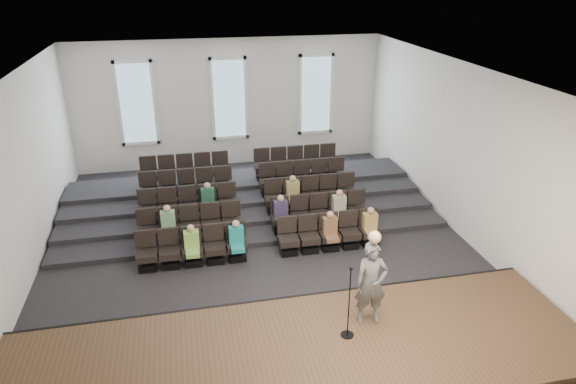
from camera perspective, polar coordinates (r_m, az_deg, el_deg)
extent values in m
plane|color=black|center=(14.99, -3.16, -6.00)|extent=(14.00, 14.00, 0.00)
cube|color=white|center=(13.24, -3.65, 13.18)|extent=(12.00, 14.00, 0.02)
cube|color=silver|center=(20.59, -6.54, 9.75)|extent=(12.00, 0.04, 5.00)
cube|color=silver|center=(7.90, 5.03, -14.99)|extent=(12.00, 0.04, 5.00)
cube|color=silver|center=(14.37, -27.81, 0.82)|extent=(0.04, 14.00, 5.00)
cube|color=silver|center=(15.93, 18.59, 4.45)|extent=(0.04, 14.00, 5.00)
cube|color=#4A331F|center=(10.76, 1.46, -18.11)|extent=(11.80, 3.60, 0.50)
cube|color=black|center=(12.10, -0.56, -12.64)|extent=(11.80, 0.06, 0.52)
cube|color=black|center=(17.00, -4.44, -1.96)|extent=(11.80, 4.80, 0.15)
cube|color=black|center=(17.44, -4.69, -1.01)|extent=(11.80, 3.75, 0.30)
cube|color=black|center=(17.88, -4.93, -0.10)|extent=(11.80, 2.70, 0.45)
cube|color=black|center=(18.33, -5.16, 0.76)|extent=(11.80, 1.65, 0.60)
cube|color=black|center=(14.34, -15.30, -7.93)|extent=(0.47, 0.43, 0.20)
cube|color=black|center=(14.19, -15.43, -6.86)|extent=(0.55, 0.50, 0.19)
cube|color=black|center=(14.17, -15.58, -5.01)|extent=(0.55, 0.08, 0.50)
cube|color=black|center=(14.31, -12.89, -7.74)|extent=(0.47, 0.43, 0.20)
cube|color=black|center=(14.15, -13.00, -6.67)|extent=(0.55, 0.50, 0.19)
cube|color=black|center=(14.14, -13.16, -4.81)|extent=(0.55, 0.08, 0.50)
cube|color=black|center=(14.30, -10.47, -7.54)|extent=(0.47, 0.43, 0.20)
cube|color=black|center=(14.14, -10.56, -6.46)|extent=(0.55, 0.50, 0.19)
cube|color=black|center=(14.13, -10.72, -4.60)|extent=(0.55, 0.08, 0.50)
cube|color=black|center=(14.31, -8.06, -7.32)|extent=(0.47, 0.43, 0.20)
cube|color=black|center=(14.15, -8.13, -6.25)|extent=(0.55, 0.50, 0.19)
cube|color=black|center=(14.14, -8.29, -4.39)|extent=(0.55, 0.08, 0.50)
cube|color=black|center=(14.35, -5.65, -7.10)|extent=(0.47, 0.43, 0.20)
cube|color=black|center=(14.19, -5.70, -6.02)|extent=(0.55, 0.50, 0.19)
cube|color=black|center=(14.18, -5.87, -4.17)|extent=(0.55, 0.08, 0.50)
cube|color=black|center=(14.54, 0.06, -6.51)|extent=(0.47, 0.43, 0.20)
cube|color=black|center=(14.39, 0.06, -5.44)|extent=(0.55, 0.50, 0.19)
cube|color=black|center=(14.38, -0.12, -3.62)|extent=(0.55, 0.08, 0.50)
cube|color=black|center=(14.67, 2.36, -6.25)|extent=(0.47, 0.43, 0.20)
cube|color=black|center=(14.51, 2.38, -5.19)|extent=(0.55, 0.50, 0.19)
cube|color=black|center=(14.50, 2.20, -3.38)|extent=(0.55, 0.08, 0.50)
cube|color=black|center=(14.81, 4.62, -5.99)|extent=(0.47, 0.43, 0.20)
cube|color=black|center=(14.66, 4.66, -4.94)|extent=(0.55, 0.50, 0.19)
cube|color=black|center=(14.65, 4.48, -3.15)|extent=(0.55, 0.08, 0.50)
cube|color=black|center=(14.98, 6.83, -5.73)|extent=(0.47, 0.43, 0.20)
cube|color=black|center=(14.83, 6.89, -4.68)|extent=(0.55, 0.50, 0.19)
cube|color=black|center=(14.82, 6.71, -2.91)|extent=(0.55, 0.08, 0.50)
cube|color=black|center=(15.17, 8.99, -5.46)|extent=(0.47, 0.43, 0.20)
cube|color=black|center=(15.02, 9.06, -4.43)|extent=(0.55, 0.50, 0.19)
cube|color=black|center=(15.01, 8.88, -2.68)|extent=(0.55, 0.08, 0.50)
cube|color=black|center=(15.18, -15.23, -5.40)|extent=(0.47, 0.43, 0.20)
cube|color=black|center=(15.04, -15.36, -4.36)|extent=(0.55, 0.50, 0.19)
cube|color=black|center=(15.04, -15.50, -2.61)|extent=(0.55, 0.08, 0.50)
cube|color=black|center=(15.15, -12.97, -5.21)|extent=(0.47, 0.43, 0.20)
cube|color=black|center=(15.00, -13.07, -4.18)|extent=(0.55, 0.50, 0.19)
cube|color=black|center=(15.01, -13.22, -2.42)|extent=(0.55, 0.08, 0.50)
cube|color=black|center=(15.13, -10.70, -5.02)|extent=(0.47, 0.43, 0.20)
cube|color=black|center=(14.99, -10.78, -3.98)|extent=(0.55, 0.50, 0.19)
cube|color=black|center=(15.00, -10.94, -2.23)|extent=(0.55, 0.08, 0.50)
cube|color=black|center=(15.15, -8.43, -4.82)|extent=(0.47, 0.43, 0.20)
cube|color=black|center=(15.00, -8.50, -3.78)|extent=(0.55, 0.50, 0.19)
cube|color=black|center=(15.01, -8.65, -2.03)|extent=(0.55, 0.08, 0.50)
cube|color=black|center=(15.18, -6.16, -4.62)|extent=(0.47, 0.43, 0.20)
cube|color=black|center=(15.04, -6.22, -3.58)|extent=(0.55, 0.50, 0.19)
cube|color=black|center=(15.05, -6.38, -1.83)|extent=(0.55, 0.08, 0.50)
cube|color=black|center=(15.37, -0.78, -4.10)|extent=(0.47, 0.43, 0.20)
cube|color=black|center=(15.23, -0.79, -3.07)|extent=(0.55, 0.50, 0.19)
cube|color=black|center=(15.23, -0.95, -1.34)|extent=(0.55, 0.08, 0.50)
cube|color=black|center=(15.49, 1.40, -3.88)|extent=(0.47, 0.43, 0.20)
cube|color=black|center=(15.35, 1.41, -2.85)|extent=(0.55, 0.50, 0.19)
cube|color=black|center=(15.35, 1.24, -1.14)|extent=(0.55, 0.08, 0.50)
cube|color=black|center=(15.62, 3.55, -3.65)|extent=(0.47, 0.43, 0.20)
cube|color=black|center=(15.48, 3.57, -2.63)|extent=(0.55, 0.50, 0.19)
cube|color=black|center=(15.49, 3.40, -0.94)|extent=(0.55, 0.08, 0.50)
cube|color=black|center=(15.78, 5.65, -3.43)|extent=(0.47, 0.43, 0.20)
cube|color=black|center=(15.65, 5.69, -2.42)|extent=(0.55, 0.50, 0.19)
cube|color=black|center=(15.65, 5.52, -0.74)|extent=(0.55, 0.08, 0.50)
cube|color=black|center=(15.96, 7.70, -3.21)|extent=(0.47, 0.43, 0.20)
cube|color=black|center=(15.83, 7.76, -2.21)|extent=(0.55, 0.50, 0.19)
cube|color=black|center=(15.83, 7.59, -0.55)|extent=(0.55, 0.08, 0.50)
cube|color=black|center=(16.04, -15.18, -3.13)|extent=(0.47, 0.42, 0.20)
cube|color=black|center=(15.91, -15.29, -2.14)|extent=(0.55, 0.50, 0.19)
cube|color=black|center=(15.93, -15.43, -0.49)|extent=(0.55, 0.08, 0.50)
cube|color=black|center=(16.01, -13.04, -2.96)|extent=(0.47, 0.42, 0.20)
cube|color=black|center=(15.88, -13.14, -1.96)|extent=(0.55, 0.50, 0.19)
cube|color=black|center=(15.90, -13.28, -0.30)|extent=(0.55, 0.08, 0.50)
cube|color=black|center=(16.00, -10.90, -2.77)|extent=(0.47, 0.42, 0.20)
cube|color=black|center=(15.87, -10.98, -1.77)|extent=(0.55, 0.50, 0.19)
cube|color=black|center=(15.89, -11.12, -0.12)|extent=(0.55, 0.08, 0.50)
cube|color=black|center=(16.01, -8.75, -2.59)|extent=(0.47, 0.42, 0.20)
cube|color=black|center=(15.88, -8.82, -1.58)|extent=(0.55, 0.50, 0.19)
cube|color=black|center=(15.90, -8.97, 0.07)|extent=(0.55, 0.08, 0.50)
cube|color=black|center=(16.05, -6.62, -2.40)|extent=(0.47, 0.42, 0.20)
cube|color=black|center=(15.91, -6.67, -1.40)|extent=(0.55, 0.50, 0.19)
cube|color=black|center=(15.94, -6.82, 0.25)|extent=(0.55, 0.08, 0.50)
cube|color=black|center=(16.22, -1.52, -1.93)|extent=(0.47, 0.42, 0.20)
cube|color=black|center=(16.09, -1.54, -0.94)|extent=(0.55, 0.50, 0.19)
cube|color=black|center=(16.11, -1.69, 0.69)|extent=(0.55, 0.08, 0.50)
cube|color=black|center=(16.33, 0.54, -1.74)|extent=(0.47, 0.42, 0.20)
cube|color=black|center=(16.20, 0.55, -0.75)|extent=(0.55, 0.50, 0.19)
cube|color=black|center=(16.22, 0.39, 0.87)|extent=(0.55, 0.08, 0.50)
cube|color=black|center=(16.46, 2.58, -1.55)|extent=(0.47, 0.42, 0.20)
cube|color=black|center=(16.33, 2.60, -0.56)|extent=(0.55, 0.50, 0.19)
cube|color=black|center=(16.36, 2.44, 1.04)|extent=(0.55, 0.08, 0.50)
cube|color=black|center=(16.62, 4.58, -1.36)|extent=(0.47, 0.42, 0.20)
cube|color=black|center=(16.49, 4.62, -0.38)|extent=(0.55, 0.50, 0.19)
cube|color=black|center=(16.51, 4.46, 1.21)|extent=(0.55, 0.08, 0.50)
cube|color=black|center=(16.79, 6.55, -1.17)|extent=(0.47, 0.42, 0.20)
cube|color=black|center=(16.66, 6.60, -0.20)|extent=(0.55, 0.50, 0.19)
cube|color=black|center=(16.68, 6.44, 1.37)|extent=(0.55, 0.08, 0.50)
cube|color=black|center=(16.93, -15.13, -1.10)|extent=(0.47, 0.42, 0.20)
cube|color=black|center=(16.80, -15.24, -0.14)|extent=(0.55, 0.50, 0.19)
cube|color=black|center=(16.84, -15.36, 1.41)|extent=(0.55, 0.08, 0.50)
cube|color=black|center=(16.90, -13.10, -0.93)|extent=(0.47, 0.42, 0.20)
cube|color=black|center=(16.77, -13.20, 0.03)|extent=(0.55, 0.50, 0.19)
cube|color=black|center=(16.81, -13.33, 1.59)|extent=(0.55, 0.08, 0.50)
cube|color=black|center=(16.89, -11.08, -0.76)|extent=(0.47, 0.42, 0.20)
cube|color=black|center=(16.76, -11.16, 0.21)|extent=(0.55, 0.50, 0.19)
cube|color=black|center=(16.80, -11.29, 1.77)|extent=(0.55, 0.08, 0.50)
cube|color=black|center=(16.90, -9.05, -0.58)|extent=(0.47, 0.42, 0.20)
cube|color=black|center=(16.78, -9.11, 0.38)|extent=(0.55, 0.50, 0.19)
cube|color=black|center=(16.81, -9.25, 1.94)|extent=(0.55, 0.08, 0.50)
cube|color=black|center=(16.93, -7.03, -0.41)|extent=(0.47, 0.42, 0.20)
cube|color=black|center=(16.81, -7.08, 0.56)|extent=(0.55, 0.50, 0.19)
cube|color=black|center=(16.85, -7.22, 2.11)|extent=(0.55, 0.08, 0.50)
cube|color=black|center=(17.10, -2.19, 0.01)|extent=(0.47, 0.42, 0.20)
cube|color=black|center=(16.98, -2.21, 0.97)|extent=(0.55, 0.50, 0.19)
cube|color=black|center=(17.02, -2.36, 2.51)|extent=(0.55, 0.08, 0.50)
cube|color=black|center=(17.20, -0.23, 0.18)|extent=(0.47, 0.42, 0.20)
cube|color=black|center=(17.08, -0.23, 1.14)|extent=(0.55, 0.50, 0.19)
cube|color=black|center=(17.12, -0.38, 2.67)|extent=(0.55, 0.08, 0.50)
cube|color=black|center=(17.33, 1.71, 0.35)|extent=(0.47, 0.42, 0.20)
cube|color=black|center=(17.21, 1.73, 1.30)|extent=(0.55, 0.50, 0.19)
cube|color=black|center=(17.25, 1.58, 2.82)|extent=(0.55, 0.08, 0.50)
cube|color=black|center=(17.47, 3.63, 0.52)|extent=(0.47, 0.42, 0.20)
cube|color=black|center=(17.35, 3.65, 1.46)|extent=(0.55, 0.50, 0.19)
cube|color=black|center=(17.39, 3.50, 2.96)|extent=(0.55, 0.08, 0.50)
cube|color=black|center=(17.64, 5.50, 0.68)|extent=(0.47, 0.42, 0.20)
cube|color=black|center=(17.52, 5.54, 1.61)|extent=(0.55, 0.50, 0.19)
cube|color=black|center=(17.55, 5.39, 3.10)|extent=(0.55, 0.08, 0.50)
cube|color=black|center=(17.83, -15.08, 0.72)|extent=(0.47, 0.42, 0.20)
cube|color=black|center=(17.72, -15.19, 1.64)|extent=(0.55, 0.50, 0.19)
cube|color=black|center=(17.77, -15.31, 3.12)|extent=(0.55, 0.08, 0.50)
cube|color=black|center=(17.80, -13.16, 0.89)|extent=(0.47, 0.42, 0.20)
cube|color=black|center=(17.69, -13.25, 1.81)|extent=(0.55, 0.50, 0.19)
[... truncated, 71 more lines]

